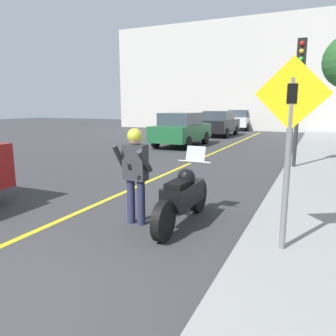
{
  "coord_description": "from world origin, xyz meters",
  "views": [
    {
      "loc": [
        3.53,
        -1.68,
        2.04
      ],
      "look_at": [
        1.1,
        3.55,
        0.94
      ],
      "focal_mm": 35.0,
      "sensor_mm": 36.0,
      "label": 1
    }
  ],
  "objects_px": {
    "crossing_sign": "(289,137)",
    "parked_car_green": "(181,129)",
    "parked_car_black": "(219,123)",
    "motorcycle": "(183,196)",
    "person_biker": "(135,167)",
    "parked_car_white": "(240,120)",
    "traffic_light": "(300,79)"
  },
  "relations": [
    {
      "from": "crossing_sign",
      "to": "parked_car_black",
      "type": "xyz_separation_m",
      "value": [
        -5.84,
        17.22,
        -0.79
      ]
    },
    {
      "from": "crossing_sign",
      "to": "parked_car_white",
      "type": "height_order",
      "value": "crossing_sign"
    },
    {
      "from": "person_biker",
      "to": "parked_car_green",
      "type": "relative_size",
      "value": 0.4
    },
    {
      "from": "crossing_sign",
      "to": "parked_car_black",
      "type": "bearing_deg",
      "value": 108.75
    },
    {
      "from": "motorcycle",
      "to": "person_biker",
      "type": "distance_m",
      "value": 0.97
    },
    {
      "from": "crossing_sign",
      "to": "parked_car_black",
      "type": "relative_size",
      "value": 0.59
    },
    {
      "from": "crossing_sign",
      "to": "traffic_light",
      "type": "bearing_deg",
      "value": 92.87
    },
    {
      "from": "motorcycle",
      "to": "parked_car_black",
      "type": "bearing_deg",
      "value": 104.04
    },
    {
      "from": "motorcycle",
      "to": "parked_car_black",
      "type": "distance_m",
      "value": 17.07
    },
    {
      "from": "traffic_light",
      "to": "parked_car_green",
      "type": "xyz_separation_m",
      "value": [
        -5.71,
        4.54,
        -1.95
      ]
    },
    {
      "from": "parked_car_black",
      "to": "parked_car_white",
      "type": "xyz_separation_m",
      "value": [
        -0.0,
        6.36,
        0.0
      ]
    },
    {
      "from": "crossing_sign",
      "to": "parked_car_green",
      "type": "xyz_separation_m",
      "value": [
        -6.03,
        11.02,
        -0.79
      ]
    },
    {
      "from": "motorcycle",
      "to": "person_biker",
      "type": "bearing_deg",
      "value": -156.7
    },
    {
      "from": "traffic_light",
      "to": "parked_car_green",
      "type": "height_order",
      "value": "traffic_light"
    },
    {
      "from": "person_biker",
      "to": "crossing_sign",
      "type": "xyz_separation_m",
      "value": [
        2.46,
        -0.34,
        0.63
      ]
    },
    {
      "from": "person_biker",
      "to": "parked_car_white",
      "type": "distance_m",
      "value": 23.49
    },
    {
      "from": "parked_car_green",
      "to": "parked_car_black",
      "type": "bearing_deg",
      "value": 88.25
    },
    {
      "from": "motorcycle",
      "to": "parked_car_green",
      "type": "xyz_separation_m",
      "value": [
        -4.33,
        10.35,
        0.35
      ]
    },
    {
      "from": "parked_car_green",
      "to": "parked_car_black",
      "type": "distance_m",
      "value": 6.2
    },
    {
      "from": "person_biker",
      "to": "traffic_light",
      "type": "xyz_separation_m",
      "value": [
        2.13,
        6.14,
        1.79
      ]
    },
    {
      "from": "traffic_light",
      "to": "parked_car_green",
      "type": "distance_m",
      "value": 7.55
    },
    {
      "from": "person_biker",
      "to": "parked_car_black",
      "type": "bearing_deg",
      "value": 101.35
    },
    {
      "from": "person_biker",
      "to": "traffic_light",
      "type": "relative_size",
      "value": 0.44
    },
    {
      "from": "motorcycle",
      "to": "traffic_light",
      "type": "height_order",
      "value": "traffic_light"
    },
    {
      "from": "motorcycle",
      "to": "parked_car_white",
      "type": "relative_size",
      "value": 0.52
    },
    {
      "from": "person_biker",
      "to": "parked_car_black",
      "type": "relative_size",
      "value": 0.4
    },
    {
      "from": "person_biker",
      "to": "parked_car_green",
      "type": "distance_m",
      "value": 11.26
    },
    {
      "from": "motorcycle",
      "to": "crossing_sign",
      "type": "height_order",
      "value": "crossing_sign"
    },
    {
      "from": "parked_car_black",
      "to": "person_biker",
      "type": "bearing_deg",
      "value": -78.65
    },
    {
      "from": "crossing_sign",
      "to": "parked_car_white",
      "type": "bearing_deg",
      "value": 103.92
    },
    {
      "from": "traffic_light",
      "to": "person_biker",
      "type": "bearing_deg",
      "value": -109.15
    },
    {
      "from": "motorcycle",
      "to": "person_biker",
      "type": "height_order",
      "value": "person_biker"
    }
  ]
}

